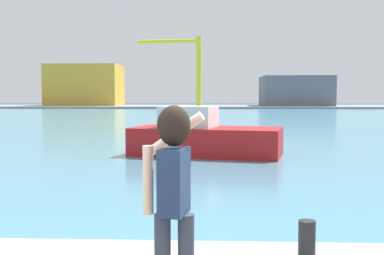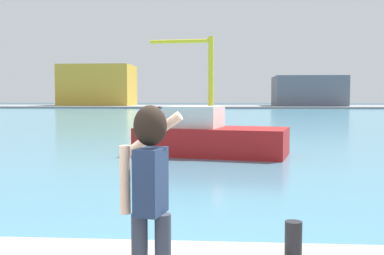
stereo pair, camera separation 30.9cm
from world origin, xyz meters
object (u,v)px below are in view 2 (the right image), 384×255
(harbor_bollard, at_px, (293,240))
(boat_moored, at_px, (209,137))
(port_crane, at_px, (201,62))
(warehouse_right, at_px, (308,91))
(person_photographer, at_px, (150,185))
(warehouse_left, at_px, (98,85))

(harbor_bollard, relative_size, boat_moored, 0.07)
(harbor_bollard, distance_m, port_crane, 84.32)
(harbor_bollard, xyz_separation_m, warehouse_right, (15.50, 91.28, 2.63))
(harbor_bollard, bearing_deg, warehouse_right, 80.36)
(person_photographer, relative_size, warehouse_right, 0.13)
(person_photographer, height_order, harbor_bollard, person_photographer)
(warehouse_left, relative_size, port_crane, 1.12)
(person_photographer, distance_m, port_crane, 85.51)
(boat_moored, bearing_deg, warehouse_left, 120.61)
(harbor_bollard, xyz_separation_m, warehouse_left, (-27.58, 92.31, 3.87))
(warehouse_right, height_order, port_crane, port_crane)
(person_photographer, height_order, port_crane, port_crane)
(warehouse_right, bearing_deg, harbor_bollard, -99.64)
(boat_moored, distance_m, warehouse_left, 83.66)
(warehouse_left, xyz_separation_m, warehouse_right, (43.08, -1.03, -1.24))
(warehouse_left, distance_m, warehouse_right, 43.11)
(warehouse_left, distance_m, port_crane, 24.05)
(person_photographer, relative_size, harbor_bollard, 4.15)
(boat_moored, bearing_deg, person_photographer, -77.56)
(boat_moored, height_order, port_crane, port_crane)
(boat_moored, xyz_separation_m, warehouse_left, (-26.17, 79.36, 3.84))
(warehouse_left, bearing_deg, warehouse_right, -1.37)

